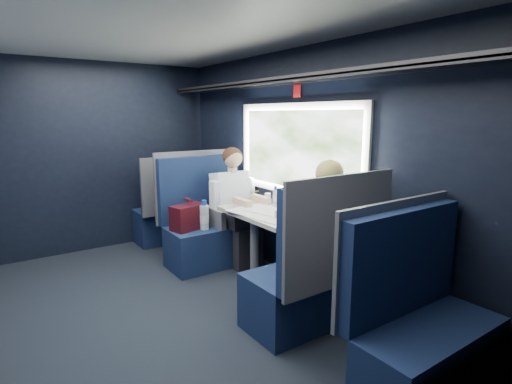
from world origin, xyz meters
TOP-DOWN VIEW (x-y plane):
  - ground at (0.00, 0.00)m, footprint 2.80×4.20m
  - room_shell at (0.02, 0.00)m, footprint 3.00×4.40m
  - table at (1.03, 0.00)m, footprint 0.62×1.00m
  - seat_bay_near at (0.83, 0.87)m, footprint 1.04×0.62m
  - seat_bay_far at (0.85, -0.87)m, footprint 1.04×0.62m
  - seat_row_front at (0.85, 1.80)m, footprint 1.04×0.51m
  - seat_row_back at (0.85, -1.80)m, footprint 1.04×0.51m
  - man at (1.10, 0.70)m, footprint 0.53×0.56m
  - woman at (1.10, -0.71)m, footprint 0.53×0.56m
  - papers at (1.01, -0.04)m, footprint 0.59×0.77m
  - laptop at (1.39, 0.17)m, footprint 0.28×0.35m
  - bottle_small at (1.29, 0.21)m, footprint 0.06×0.06m
  - cup at (1.33, 0.40)m, footprint 0.07×0.07m

SIDE VIEW (x-z plane):
  - ground at x=0.00m, z-range -0.01..0.00m
  - seat_row_front at x=0.85m, z-range -0.17..0.99m
  - seat_row_back at x=0.85m, z-range -0.17..0.99m
  - seat_bay_far at x=0.85m, z-range -0.22..1.04m
  - seat_bay_near at x=0.83m, z-range -0.20..1.06m
  - table at x=1.03m, z-range 0.29..1.03m
  - man at x=1.10m, z-range 0.06..1.38m
  - woman at x=1.10m, z-range 0.07..1.39m
  - papers at x=1.01m, z-range 0.74..0.75m
  - cup at x=1.33m, z-range 0.74..0.82m
  - laptop at x=1.39m, z-range 0.68..0.93m
  - bottle_small at x=1.29m, z-range 0.73..0.92m
  - room_shell at x=0.02m, z-range 0.28..2.68m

